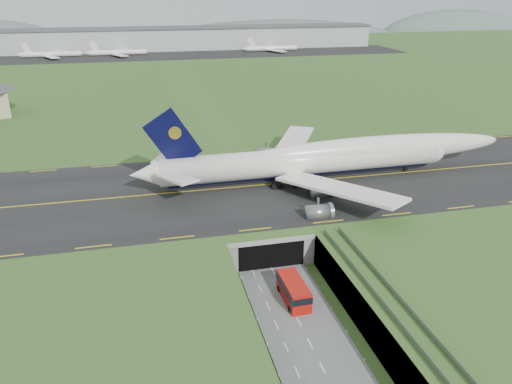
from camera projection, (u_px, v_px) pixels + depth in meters
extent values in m
plane|color=#365923|center=(284.00, 294.00, 81.88)|extent=(900.00, 900.00, 0.00)
cube|color=gray|center=(284.00, 278.00, 80.74)|extent=(800.00, 800.00, 6.00)
cube|color=slate|center=(298.00, 320.00, 75.09)|extent=(12.00, 75.00, 0.20)
cube|color=black|center=(242.00, 187.00, 109.27)|extent=(800.00, 44.00, 0.18)
cube|color=gray|center=(257.00, 216.00, 96.89)|extent=(16.00, 22.00, 1.00)
cube|color=gray|center=(222.00, 231.00, 96.34)|extent=(2.00, 22.00, 6.00)
cube|color=gray|center=(291.00, 224.00, 99.34)|extent=(2.00, 22.00, 6.00)
cube|color=black|center=(263.00, 241.00, 93.53)|extent=(12.00, 12.00, 5.00)
cube|color=#A8A8A3|center=(272.00, 241.00, 86.91)|extent=(17.00, 0.50, 0.80)
cube|color=#A8A8A3|center=(405.00, 323.00, 65.39)|extent=(3.00, 53.00, 0.50)
cube|color=gray|center=(396.00, 320.00, 64.80)|extent=(0.06, 53.00, 1.00)
cube|color=gray|center=(415.00, 317.00, 65.40)|extent=(0.06, 53.00, 1.00)
cylinder|color=#A8A8A3|center=(394.00, 330.00, 68.77)|extent=(0.90, 0.90, 5.60)
cylinder|color=#A8A8A3|center=(357.00, 283.00, 79.58)|extent=(0.90, 0.90, 5.60)
cylinder|color=white|center=(304.00, 161.00, 110.81)|extent=(63.82, 6.86, 6.00)
sphere|color=white|center=(432.00, 150.00, 118.03)|extent=(5.96, 5.96, 5.88)
cone|color=white|center=(145.00, 174.00, 102.95)|extent=(6.64, 5.79, 5.70)
ellipsoid|color=white|center=(376.00, 149.00, 114.19)|extent=(64.74, 6.39, 6.30)
ellipsoid|color=black|center=(429.00, 148.00, 117.53)|extent=(4.23, 2.68, 2.10)
cylinder|color=black|center=(304.00, 171.00, 111.70)|extent=(60.58, 3.33, 2.52)
cube|color=white|center=(291.00, 145.00, 125.04)|extent=(19.44, 27.72, 2.52)
cube|color=white|center=(169.00, 155.00, 110.00)|extent=(8.47, 11.11, 0.96)
cube|color=white|center=(338.00, 188.00, 98.13)|extent=(20.01, 27.49, 2.52)
cube|color=white|center=(176.00, 177.00, 97.39)|extent=(8.66, 11.08, 0.96)
cube|color=black|center=(173.00, 139.00, 101.66)|extent=(11.93, 0.72, 13.26)
cylinder|color=gold|center=(175.00, 133.00, 101.24)|extent=(2.63, 0.69, 2.62)
cylinder|color=slate|center=(294.00, 164.00, 120.41)|extent=(4.92, 3.16, 3.09)
cylinder|color=slate|center=(266.00, 154.00, 128.23)|extent=(4.92, 3.16, 3.09)
cylinder|color=slate|center=(321.00, 191.00, 104.43)|extent=(4.92, 3.16, 3.09)
cylinder|color=slate|center=(318.00, 213.00, 94.60)|extent=(4.92, 3.16, 3.09)
cylinder|color=black|center=(405.00, 169.00, 118.17)|extent=(1.04, 0.48, 1.03)
cube|color=black|center=(286.00, 180.00, 111.38)|extent=(5.71, 6.64, 1.31)
cube|color=#B6120C|center=(294.00, 291.00, 79.27)|extent=(3.35, 8.58, 3.41)
cube|color=black|center=(294.00, 287.00, 79.01)|extent=(3.42, 8.69, 1.14)
cube|color=black|center=(293.00, 298.00, 79.80)|extent=(3.11, 8.01, 0.57)
cylinder|color=black|center=(290.00, 309.00, 76.86)|extent=(0.42, 1.03, 1.02)
cylinder|color=black|center=(279.00, 289.00, 81.95)|extent=(0.42, 1.03, 1.02)
cylinder|color=black|center=(308.00, 306.00, 77.55)|extent=(0.42, 1.03, 1.02)
cylinder|color=black|center=(296.00, 287.00, 82.64)|extent=(0.42, 1.03, 1.02)
cube|color=#B2B2B2|center=(163.00, 39.00, 346.76)|extent=(300.00, 22.00, 15.00)
cube|color=#4C4C51|center=(162.00, 28.00, 343.92)|extent=(302.00, 24.00, 1.20)
cube|color=black|center=(167.00, 55.00, 322.55)|extent=(320.00, 50.00, 0.08)
cylinder|color=white|center=(51.00, 54.00, 311.11)|extent=(34.00, 3.20, 3.20)
cylinder|color=white|center=(118.00, 52.00, 319.75)|extent=(34.00, 3.20, 3.20)
cylinder|color=white|center=(271.00, 48.00, 341.64)|extent=(34.00, 3.20, 3.20)
ellipsoid|color=slate|center=(278.00, 43.00, 496.14)|extent=(260.00, 91.00, 44.00)
ellipsoid|color=slate|center=(456.00, 38.00, 539.03)|extent=(180.00, 63.00, 60.00)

